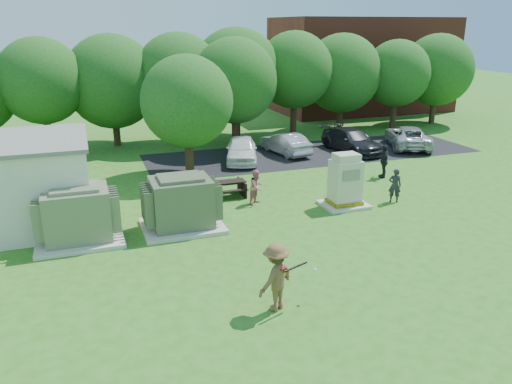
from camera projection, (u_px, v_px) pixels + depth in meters
name	position (u px, v px, depth m)	size (l,w,h in m)	color
ground	(297.00, 268.00, 15.91)	(120.00, 120.00, 0.00)	#2D6619
brick_building	(361.00, 65.00, 44.44)	(15.00, 8.00, 8.00)	maroon
parking_strip	(313.00, 153.00, 30.18)	(20.00, 6.00, 0.01)	#232326
transformer_left	(78.00, 216.00, 17.59)	(3.00, 2.40, 2.07)	beige
transformer_right	(181.00, 204.00, 18.75)	(3.00, 2.40, 2.07)	beige
generator_cabinet	(345.00, 184.00, 21.05)	(1.90, 1.55, 2.31)	beige
picnic_table	(227.00, 187.00, 22.43)	(1.68, 1.26, 0.72)	black
batter	(276.00, 277.00, 13.33)	(1.24, 0.71, 1.92)	brown
person_by_generator	(395.00, 185.00, 21.65)	(0.55, 0.36, 1.50)	black
person_at_picnic	(257.00, 187.00, 21.45)	(0.74, 0.57, 1.52)	#C46774
person_walking_right	(384.00, 161.00, 25.16)	(1.00, 0.42, 1.70)	black
car_white	(242.00, 150.00, 28.09)	(1.67, 4.15, 1.41)	white
car_silver_a	(286.00, 143.00, 29.83)	(1.35, 3.88, 1.28)	#A4A3A8
car_dark	(352.00, 141.00, 30.35)	(1.91, 4.70, 1.36)	black
car_silver_b	(408.00, 137.00, 31.48)	(2.24, 4.87, 1.35)	silver
batting_equipment	(296.00, 268.00, 13.32)	(1.24, 0.49, 0.42)	black
tree_row	(207.00, 78.00, 31.69)	(41.30, 13.30, 7.30)	#47301E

